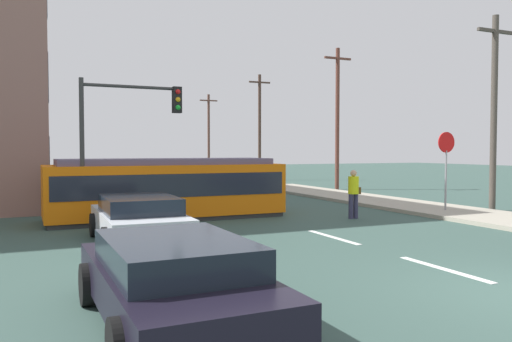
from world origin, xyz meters
The scene contains 18 objects.
ground_plane centered at (0.00, 10.00, 0.00)m, with size 120.00×120.00×0.00m, color #344D46.
sidewalk_curb_right centered at (6.80, 6.00, 0.07)m, with size 3.20×36.00×0.14m, color #A09A89.
lane_stripe_1 centered at (0.00, 2.00, 0.01)m, with size 0.16×2.40×0.01m, color silver.
lane_stripe_2 centered at (0.00, 6.00, 0.01)m, with size 0.16×2.40×0.01m, color silver.
lane_stripe_3 centered at (0.00, 17.59, 0.01)m, with size 0.16×2.40×0.01m, color silver.
lane_stripe_4 centered at (0.00, 23.59, 0.01)m, with size 0.16×2.40×0.01m, color silver.
streetcar_tram centered at (-3.14, 11.59, 1.07)m, with size 7.94×2.59×2.06m.
city_bus centered at (-1.61, 19.51, 1.07)m, with size 2.59×5.70×1.87m.
pedestrian_crossing centered at (2.70, 8.93, 0.94)m, with size 0.50×0.36×1.67m.
parked_sedan_near centered at (-5.70, 1.06, 0.63)m, with size 2.13×4.54×1.19m.
parked_sedan_mid centered at (-4.93, 7.35, 0.63)m, with size 2.13×4.42×1.19m.
parked_sedan_far centered at (-5.06, 15.55, 0.62)m, with size 2.07×4.38×1.19m.
stop_sign centered at (6.58, 8.65, 2.19)m, with size 0.76×0.07×2.88m.
traffic_light_mast centered at (-4.68, 10.52, 3.21)m, with size 3.14×0.33×4.52m.
utility_pole_near centered at (8.91, 8.59, 3.93)m, with size 1.80×0.24×7.50m.
utility_pole_mid centered at (9.31, 20.08, 4.38)m, with size 1.80×0.24×8.39m.
utility_pole_far centered at (9.13, 30.87, 4.33)m, with size 1.80×0.24×8.29m.
utility_pole_distant centered at (8.73, 42.15, 4.11)m, with size 1.80×0.24×7.85m.
Camera 1 is at (-7.41, -5.51, 2.34)m, focal length 35.53 mm.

